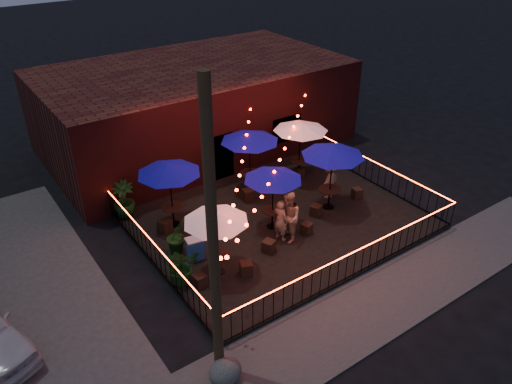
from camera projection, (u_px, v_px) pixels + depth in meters
ground at (312, 249)px, 17.56m from camera, size 110.00×110.00×0.00m
patio at (278, 222)px, 18.93m from camera, size 10.00×8.00×0.15m
sidewalk at (382, 302)px, 15.25m from camera, size 18.00×2.50×0.05m
brick_building at (195, 106)px, 24.08m from camera, size 14.00×8.00×4.00m
utility_pole at (213, 248)px, 11.02m from camera, size 0.26×0.26×8.00m
fence_front at (354, 264)px, 15.81m from camera, size 10.00×0.04×1.04m
fence_left at (155, 256)px, 16.16m from camera, size 0.04×8.00×1.04m
fence_right at (372, 172)px, 21.10m from camera, size 0.04×8.00×1.04m
festoon_lights at (261, 176)px, 16.98m from camera, size 10.02×8.72×1.32m
cafe_table_0 at (216, 218)px, 15.22m from camera, size 2.29×2.29×2.29m
cafe_table_1 at (169, 170)px, 17.47m from camera, size 2.44×2.44×2.53m
cafe_table_2 at (273, 176)px, 17.44m from camera, size 2.61×2.61×2.34m
cafe_table_3 at (250, 138)px, 19.67m from camera, size 2.98×2.98×2.59m
cafe_table_4 at (333, 152)px, 18.47m from camera, size 2.71×2.71×2.64m
cafe_table_5 at (301, 127)px, 20.71m from camera, size 2.66×2.66×2.53m
bistro_chair_0 at (200, 281)px, 15.58m from camera, size 0.40×0.40×0.42m
bistro_chair_1 at (246, 268)px, 16.07m from camera, size 0.50×0.50×0.45m
bistro_chair_2 at (165, 226)px, 18.14m from camera, size 0.48×0.48×0.46m
bistro_chair_3 at (202, 221)px, 18.44m from camera, size 0.46×0.46×0.44m
bistro_chair_4 at (269, 246)px, 17.09m from camera, size 0.50×0.50×0.45m
bistro_chair_5 at (307, 228)px, 18.06m from camera, size 0.43×0.43×0.41m
bistro_chair_6 at (248, 195)px, 20.00m from camera, size 0.47×0.47×0.49m
bistro_chair_7 at (274, 187)px, 20.61m from camera, size 0.50×0.50×0.47m
bistro_chair_8 at (316, 210)px, 19.07m from camera, size 0.49×0.49×0.44m
bistro_chair_9 at (357, 193)px, 20.20m from camera, size 0.43×0.43×0.42m
bistro_chair_10 at (299, 172)px, 21.76m from camera, size 0.39×0.39×0.41m
bistro_chair_11 at (319, 160)px, 22.76m from camera, size 0.43×0.43×0.45m
patron_a at (281, 220)px, 17.47m from camera, size 0.50×0.65×1.59m
patron_b at (288, 217)px, 17.30m from camera, size 1.03×1.15×1.95m
patron_c at (329, 180)px, 19.97m from camera, size 1.09×0.76×1.54m
potted_shrub_a at (181, 266)px, 15.57m from camera, size 1.15×1.01×1.22m
potted_shrub_b at (177, 236)px, 16.82m from camera, size 0.80×0.65×1.40m
potted_shrub_c at (124, 200)px, 18.77m from camera, size 1.04×1.04×1.45m
cooler at (195, 248)px, 16.71m from camera, size 0.66×0.52×0.79m
boulder at (225, 372)px, 12.61m from camera, size 1.10×1.03×0.69m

